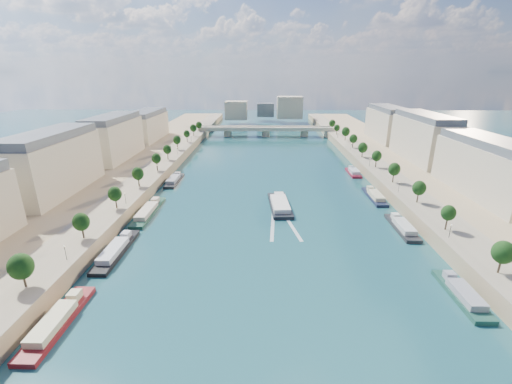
{
  "coord_description": "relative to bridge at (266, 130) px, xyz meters",
  "views": [
    {
      "loc": [
        -2.04,
        -46.2,
        50.87
      ],
      "look_at": [
        -4.89,
        84.2,
        5.0
      ],
      "focal_mm": 24.0,
      "sensor_mm": 36.0,
      "label": 1
    }
  ],
  "objects": [
    {
      "name": "pave_left",
      "position": [
        -57.0,
        -139.46,
        -0.03
      ],
      "size": [
        14.0,
        520.0,
        0.1
      ],
      "primitive_type": "cube",
      "color": "gray",
      "rests_on": "quay_left"
    },
    {
      "name": "lamps_left",
      "position": [
        -52.5,
        -149.46,
        2.7
      ],
      "size": [
        0.36,
        200.36,
        4.28
      ],
      "color": "black",
      "rests_on": "ground"
    },
    {
      "name": "trees_left",
      "position": [
        -55.0,
        -137.46,
        5.39
      ],
      "size": [
        4.8,
        268.8,
        8.26
      ],
      "color": "#382B1E",
      "rests_on": "ground"
    },
    {
      "name": "tour_barge",
      "position": [
        4.66,
        -158.92,
        -4.11
      ],
      "size": [
        9.49,
        26.97,
        3.69
      ],
      "rotation": [
        0.0,
        0.0,
        0.07
      ],
      "color": "black",
      "rests_on": "ground"
    },
    {
      "name": "skyline",
      "position": [
        3.19,
        80.06,
        9.57
      ],
      "size": [
        79.0,
        42.0,
        22.0
      ],
      "color": "#B9A88E",
      "rests_on": "ground"
    },
    {
      "name": "pave_right",
      "position": [
        57.0,
        -139.46,
        -0.03
      ],
      "size": [
        14.0,
        520.0,
        0.1
      ],
      "primitive_type": "cube",
      "color": "gray",
      "rests_on": "quay_right"
    },
    {
      "name": "trees_right",
      "position": [
        55.0,
        -129.46,
        5.39
      ],
      "size": [
        4.8,
        268.8,
        8.26
      ],
      "color": "#382B1E",
      "rests_on": "ground"
    },
    {
      "name": "buildings_right",
      "position": [
        85.0,
        -127.46,
        11.37
      ],
      "size": [
        16.0,
        226.0,
        23.2
      ],
      "color": "#B9A88E",
      "rests_on": "ground"
    },
    {
      "name": "moored_barges_right",
      "position": [
        45.5,
        -187.1,
        -4.24
      ],
      "size": [
        5.0,
        165.2,
        3.6
      ],
      "color": "black",
      "rests_on": "ground"
    },
    {
      "name": "quay_left",
      "position": [
        -72.0,
        -139.46,
        -2.58
      ],
      "size": [
        44.0,
        520.0,
        5.0
      ],
      "primitive_type": "cube",
      "color": "#9E8460",
      "rests_on": "ground"
    },
    {
      "name": "ground",
      "position": [
        0.0,
        -139.46,
        -5.08
      ],
      "size": [
        700.0,
        700.0,
        0.0
      ],
      "primitive_type": "plane",
      "color": "#0D373A",
      "rests_on": "ground"
    },
    {
      "name": "wake",
      "position": [
        4.66,
        -175.55,
        -5.06
      ],
      "size": [
        10.75,
        26.03,
        0.04
      ],
      "color": "silver",
      "rests_on": "ground"
    },
    {
      "name": "quay_right",
      "position": [
        72.0,
        -139.46,
        -2.58
      ],
      "size": [
        44.0,
        520.0,
        5.0
      ],
      "primitive_type": "cube",
      "color": "#9E8460",
      "rests_on": "ground"
    },
    {
      "name": "moored_barges_left",
      "position": [
        -45.5,
        -195.35,
        -4.24
      ],
      "size": [
        5.0,
        156.24,
        3.6
      ],
      "color": "#1A1D39",
      "rests_on": "ground"
    },
    {
      "name": "buildings_left",
      "position": [
        -85.0,
        -127.46,
        11.37
      ],
      "size": [
        16.0,
        226.0,
        23.2
      ],
      "color": "#B9A88E",
      "rests_on": "ground"
    },
    {
      "name": "lamps_right",
      "position": [
        52.5,
        -134.46,
        2.7
      ],
      "size": [
        0.36,
        200.36,
        4.28
      ],
      "color": "black",
      "rests_on": "ground"
    },
    {
      "name": "bridge",
      "position": [
        0.0,
        0.0,
        0.0
      ],
      "size": [
        112.0,
        12.0,
        8.15
      ],
      "color": "#C1B79E",
      "rests_on": "ground"
    }
  ]
}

